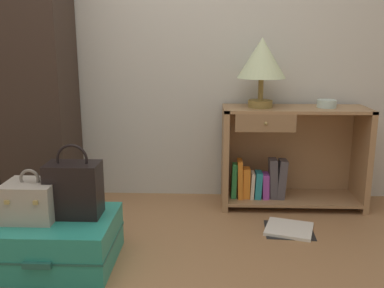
{
  "coord_description": "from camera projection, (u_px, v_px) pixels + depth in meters",
  "views": [
    {
      "loc": [
        0.31,
        -1.76,
        1.16
      ],
      "look_at": [
        0.22,
        0.84,
        0.55
      ],
      "focal_mm": 40.13,
      "sensor_mm": 36.0,
      "label": 1
    }
  ],
  "objects": [
    {
      "name": "handbag",
      "position": [
        74.0,
        189.0,
        2.27
      ],
      "size": [
        0.28,
        0.17,
        0.39
      ],
      "color": "black",
      "rests_on": "suitcase_large"
    },
    {
      "name": "bookshelf",
      "position": [
        286.0,
        158.0,
        3.1
      ],
      "size": [
        1.01,
        0.37,
        0.72
      ],
      "color": "#A37A51",
      "rests_on": "ground_plane"
    },
    {
      "name": "open_book_on_floor",
      "position": [
        289.0,
        229.0,
        2.73
      ],
      "size": [
        0.35,
        0.34,
        0.02
      ],
      "color": "white",
      "rests_on": "ground_plane"
    },
    {
      "name": "wardrobe",
      "position": [
        3.0,
        60.0,
        2.96
      ],
      "size": [
        0.91,
        0.47,
        2.1
      ],
      "color": "#33261E",
      "rests_on": "ground_plane"
    },
    {
      "name": "table_lamp",
      "position": [
        262.0,
        60.0,
        2.92
      ],
      "size": [
        0.33,
        0.33,
        0.48
      ],
      "color": "olive",
      "rests_on": "bookshelf"
    },
    {
      "name": "bowl",
      "position": [
        327.0,
        104.0,
        2.98
      ],
      "size": [
        0.13,
        0.13,
        0.05
      ],
      "primitive_type": "cylinder",
      "color": "silver",
      "rests_on": "bookshelf"
    },
    {
      "name": "suitcase_large",
      "position": [
        56.0,
        241.0,
        2.3
      ],
      "size": [
        0.63,
        0.53,
        0.26
      ],
      "color": "teal",
      "rests_on": "ground_plane"
    },
    {
      "name": "back_wall",
      "position": [
        166.0,
        24.0,
        3.15
      ],
      "size": [
        6.4,
        0.1,
        2.6
      ],
      "primitive_type": "cube",
      "color": "beige",
      "rests_on": "ground_plane"
    },
    {
      "name": "train_case",
      "position": [
        31.0,
        200.0,
        2.24
      ],
      "size": [
        0.26,
        0.24,
        0.27
      ],
      "color": "#A89E8E",
      "rests_on": "suitcase_large"
    }
  ]
}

